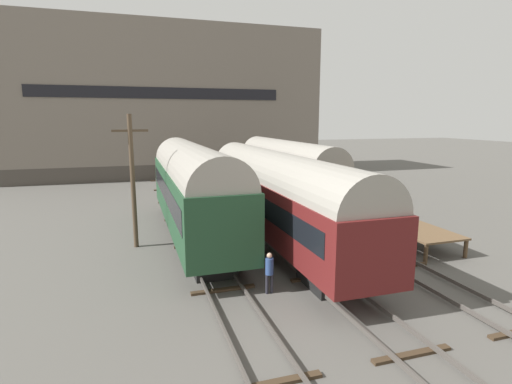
{
  "coord_description": "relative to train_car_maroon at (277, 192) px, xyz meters",
  "views": [
    {
      "loc": [
        -7.48,
        -17.67,
        6.79
      ],
      "look_at": [
        0.0,
        6.05,
        2.2
      ],
      "focal_mm": 28.0,
      "sensor_mm": 36.0,
      "label": 1
    }
  ],
  "objects": [
    {
      "name": "train_car_brown",
      "position": [
        4.23,
        9.18,
        0.05
      ],
      "size": [
        2.95,
        15.77,
        5.11
      ],
      "color": "black",
      "rests_on": "ground"
    },
    {
      "name": "train_car_green",
      "position": [
        -4.23,
        2.17,
        0.22
      ],
      "size": [
        3.11,
        16.07,
        5.43
      ],
      "color": "black",
      "rests_on": "ground"
    },
    {
      "name": "station_platform",
      "position": [
        6.89,
        -0.16,
        -1.93
      ],
      "size": [
        2.68,
        10.12,
        1.01
      ],
      "color": "brown",
      "rests_on": "ground"
    },
    {
      "name": "bench",
      "position": [
        6.66,
        0.34,
        -1.36
      ],
      "size": [
        1.4,
        0.4,
        0.91
      ],
      "color": "#2D4C33",
      "rests_on": "station_platform"
    },
    {
      "name": "person_worker",
      "position": [
        -2.54,
        -6.03,
        -1.85
      ],
      "size": [
        0.32,
        0.32,
        1.67
      ],
      "color": "#282833",
      "rests_on": "ground"
    },
    {
      "name": "warehouse_building",
      "position": [
        -3.99,
        31.28,
        5.78
      ],
      "size": [
        37.91,
        11.85,
        17.28
      ],
      "color": "#46403A",
      "rests_on": "ground"
    },
    {
      "name": "track_left",
      "position": [
        -4.23,
        -2.26,
        -2.71
      ],
      "size": [
        2.6,
        60.0,
        0.26
      ],
      "color": "#4C4742",
      "rests_on": "ground"
    },
    {
      "name": "track_middle",
      "position": [
        0.0,
        -2.26,
        -2.71
      ],
      "size": [
        2.6,
        60.0,
        0.26
      ],
      "color": "#4C4742",
      "rests_on": "ground"
    },
    {
      "name": "ground_plane",
      "position": [
        0.0,
        -2.26,
        -2.86
      ],
      "size": [
        200.0,
        200.0,
        0.0
      ],
      "primitive_type": "plane",
      "color": "#56544F"
    },
    {
      "name": "utility_pole",
      "position": [
        -7.43,
        1.62,
        0.82
      ],
      "size": [
        1.8,
        0.24,
        7.02
      ],
      "color": "#473828",
      "rests_on": "ground"
    },
    {
      "name": "train_car_maroon",
      "position": [
        0.0,
        0.0,
        0.0
      ],
      "size": [
        3.08,
        18.7,
        5.05
      ],
      "color": "black",
      "rests_on": "ground"
    },
    {
      "name": "track_right",
      "position": [
        4.23,
        -2.26,
        -2.71
      ],
      "size": [
        2.6,
        60.0,
        0.26
      ],
      "color": "#4C4742",
      "rests_on": "ground"
    }
  ]
}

